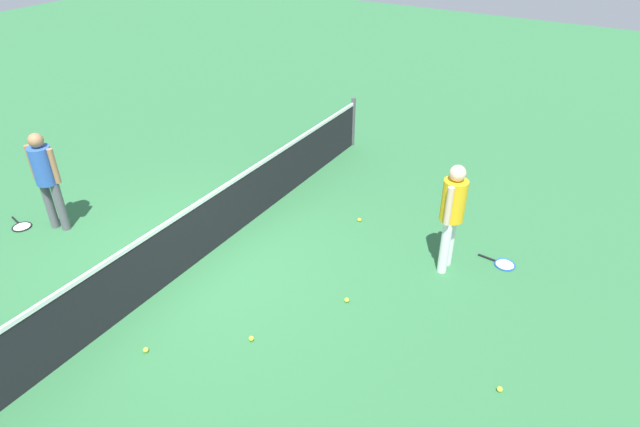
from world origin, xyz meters
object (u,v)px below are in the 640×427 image
Objects in this scene: tennis_ball_midcourt at (347,300)px; player_near_side at (452,210)px; player_far_side at (46,174)px; tennis_ball_by_net at (359,220)px; tennis_ball_near_player at (146,350)px; tennis_racket_near_player at (503,264)px; tennis_ball_stray_left at (251,339)px; tennis_ball_stray_right at (500,389)px; tennis_racket_far_player at (21,226)px.

player_near_side is at bearing -31.06° from tennis_ball_midcourt.
player_far_side reaches higher than tennis_ball_by_net.
tennis_ball_near_player is (-1.29, -3.32, -0.98)m from player_far_side.
player_near_side reaches higher than tennis_ball_midcourt.
tennis_racket_near_player is at bearing -55.34° from player_near_side.
player_near_side is at bearing 124.66° from tennis_racket_near_player.
tennis_racket_near_player is 3.97m from tennis_ball_stray_left.
player_far_side is 25.76× the size of tennis_ball_by_net.
player_near_side is at bearing -35.75° from tennis_ball_near_player.
tennis_ball_stray_left is at bearing -50.38° from tennis_ball_near_player.
tennis_ball_midcourt is at bearing -80.82° from player_far_side.
tennis_ball_stray_right reaches higher than tennis_racket_near_player.
player_near_side and player_far_side have the same top height.
tennis_ball_near_player is 1.00× the size of tennis_ball_stray_left.
tennis_racket_near_player is at bearing 13.99° from tennis_ball_stray_right.
player_near_side reaches higher than tennis_ball_stray_left.
player_far_side is at bearing 112.74° from tennis_racket_near_player.
player_near_side is 3.28m from tennis_ball_stray_left.
tennis_ball_by_net is 1.00× the size of tennis_ball_midcourt.
tennis_ball_stray_left is (-1.27, 0.68, 0.00)m from tennis_ball_midcourt.
tennis_racket_far_player is at bearing 113.28° from tennis_racket_near_player.
player_far_side reaches higher than tennis_ball_near_player.
tennis_ball_near_player is (-0.95, -3.92, 0.02)m from tennis_racket_far_player.
player_near_side is 2.80× the size of tennis_racket_far_player.
tennis_ball_stray_right reaches higher than tennis_racket_far_player.
tennis_ball_stray_right is at bearing -128.15° from tennis_ball_by_net.
tennis_racket_far_player is at bearing 122.62° from tennis_ball_by_net.
tennis_ball_near_player is 1.29m from tennis_ball_stray_left.
tennis_ball_near_player is 1.00× the size of tennis_ball_by_net.
tennis_ball_by_net reaches higher than tennis_racket_far_player.
player_far_side is 5.10m from tennis_ball_by_net.
tennis_ball_stray_left is at bearing 144.56° from tennis_racket_near_player.
player_far_side is 1.21m from tennis_racket_far_player.
tennis_ball_stray_left is at bearing -91.49° from tennis_racket_far_player.
tennis_ball_stray_right is (-2.42, -0.60, 0.02)m from tennis_racket_near_player.
player_near_side reaches higher than tennis_racket_near_player.
player_near_side is 25.76× the size of tennis_ball_midcourt.
tennis_ball_midcourt is (1.14, -5.60, 0.02)m from tennis_racket_far_player.
tennis_racket_near_player is 9.05× the size of tennis_ball_by_net.
player_near_side is 2.00m from tennis_ball_by_net.
tennis_ball_stray_left is (-3.24, 2.30, 0.02)m from tennis_racket_near_player.
player_near_side is 2.85× the size of tennis_racket_near_player.
tennis_ball_by_net is at bearing -12.22° from tennis_ball_near_player.
player_far_side is at bearing 68.86° from tennis_ball_near_player.
tennis_ball_stray_left is (-3.20, -0.13, 0.00)m from tennis_ball_by_net.
tennis_ball_near_player is at bearing -103.66° from tennis_racket_far_player.
player_near_side is 1.00× the size of player_far_side.
player_near_side is 1.35m from tennis_racket_near_player.
tennis_racket_far_player is 9.19× the size of tennis_ball_stray_right.
tennis_ball_near_player is (-4.06, 3.30, 0.02)m from tennis_racket_near_player.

